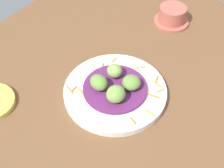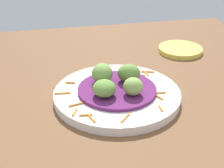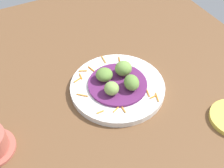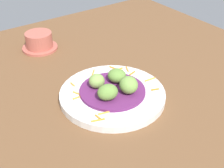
{
  "view_description": "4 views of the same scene",
  "coord_description": "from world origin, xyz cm",
  "px_view_note": "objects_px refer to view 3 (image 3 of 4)",
  "views": [
    {
      "loc": [
        48.5,
        27.08,
        66.45
      ],
      "look_at": [
        4.42,
        -5.67,
        5.93
      ],
      "focal_mm": 50.38,
      "sensor_mm": 36.0,
      "label": 1
    },
    {
      "loc": [
        -56.96,
        9.27,
        39.13
      ],
      "look_at": [
        4.56,
        -3.99,
        5.45
      ],
      "focal_mm": 53.1,
      "sensor_mm": 36.0,
      "label": 2
    },
    {
      "loc": [
        -24.82,
        -57.1,
        65.43
      ],
      "look_at": [
        1.97,
        -5.35,
        5.59
      ],
      "focal_mm": 47.5,
      "sensor_mm": 36.0,
      "label": 3
    },
    {
      "loc": [
        57.83,
        -43.36,
        50.42
      ],
      "look_at": [
        4.11,
        -5.23,
        6.54
      ],
      "focal_mm": 50.07,
      "sensor_mm": 36.0,
      "label": 4
    }
  ],
  "objects_px": {
    "guac_scoop_back": "(104,75)",
    "guac_scoop_center": "(132,83)",
    "guac_scoop_left": "(112,88)",
    "main_plate": "(117,87)",
    "guac_scoop_right": "(123,68)"
  },
  "relations": [
    {
      "from": "guac_scoop_center",
      "to": "guac_scoop_right",
      "type": "distance_m",
      "value": 0.06
    },
    {
      "from": "guac_scoop_right",
      "to": "guac_scoop_left",
      "type": "bearing_deg",
      "value": -141.62
    },
    {
      "from": "guac_scoop_left",
      "to": "guac_scoop_back",
      "type": "xyz_separation_m",
      "value": [
        0.01,
        0.06,
        -0.0
      ]
    },
    {
      "from": "guac_scoop_back",
      "to": "guac_scoop_center",
      "type": "bearing_deg",
      "value": -51.62
    },
    {
      "from": "main_plate",
      "to": "guac_scoop_back",
      "type": "xyz_separation_m",
      "value": [
        -0.03,
        0.03,
        0.03
      ]
    },
    {
      "from": "guac_scoop_center",
      "to": "guac_scoop_right",
      "type": "bearing_deg",
      "value": 83.38
    },
    {
      "from": "main_plate",
      "to": "guac_scoop_back",
      "type": "relative_size",
      "value": 5.55
    },
    {
      "from": "main_plate",
      "to": "guac_scoop_left",
      "type": "relative_size",
      "value": 6.6
    },
    {
      "from": "guac_scoop_left",
      "to": "guac_scoop_back",
      "type": "bearing_deg",
      "value": 83.38
    },
    {
      "from": "guac_scoop_right",
      "to": "main_plate",
      "type": "bearing_deg",
      "value": -141.62
    },
    {
      "from": "main_plate",
      "to": "guac_scoop_left",
      "type": "distance_m",
      "value": 0.06
    },
    {
      "from": "main_plate",
      "to": "guac_scoop_back",
      "type": "bearing_deg",
      "value": 128.38
    },
    {
      "from": "guac_scoop_left",
      "to": "guac_scoop_right",
      "type": "distance_m",
      "value": 0.08
    },
    {
      "from": "guac_scoop_left",
      "to": "guac_scoop_center",
      "type": "xyz_separation_m",
      "value": [
        0.06,
        -0.01,
        0.0
      ]
    },
    {
      "from": "guac_scoop_center",
      "to": "guac_scoop_right",
      "type": "xyz_separation_m",
      "value": [
        0.01,
        0.06,
        0.0
      ]
    }
  ]
}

